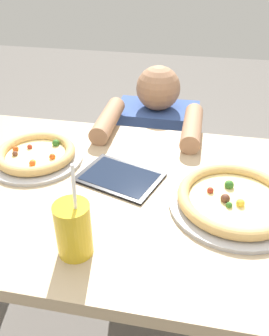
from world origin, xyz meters
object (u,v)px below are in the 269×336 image
Objects in this scene: pizza_near at (235,200)px; tablet at (120,177)px; diner_seated at (155,170)px; drink_cup_colored at (74,229)px; pizza_far at (36,155)px.

tablet is (-0.34, 0.07, -0.02)m from pizza_near.
tablet is 0.63m from diner_seated.
pizza_far is at bearing 125.64° from drink_cup_colored.
pizza_far is at bearing -124.35° from diner_seated.
pizza_near is 0.64m from pizza_far.
pizza_near is at bearing -10.79° from pizza_far.
pizza_far is 0.33× the size of diner_seated.
drink_cup_colored is at bearing -94.96° from diner_seated.
pizza_near is 1.47× the size of drink_cup_colored.
diner_seated reaches higher than pizza_far.
pizza_near is 0.35m from tablet.
pizza_near is at bearing -63.88° from diner_seated.
diner_seated is at bearing 116.12° from pizza_near.
drink_cup_colored is (0.26, -0.36, 0.05)m from pizza_far.
pizza_near is at bearing 33.01° from drink_cup_colored.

